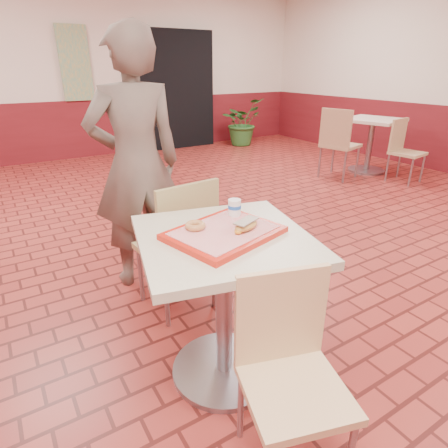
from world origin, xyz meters
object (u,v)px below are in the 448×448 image
ring_donut (195,226)px  chair_second_left (338,140)px  chair_main_front (289,364)px  second_table (371,136)px  chair_second_front (403,147)px  serving_tray (224,233)px  main_table (224,285)px  paper_cup (235,207)px  customer (137,165)px  potted_plant (242,122)px  long_john_donut (246,225)px  chair_main_back (181,241)px

ring_donut → chair_second_left: 4.27m
chair_main_front → second_table: bearing=52.3°
chair_second_front → serving_tray: bearing=-164.0°
main_table → chair_main_front: (-0.01, -0.52, -0.09)m
serving_tray → ring_donut: (-0.11, 0.08, 0.03)m
paper_cup → chair_second_left: 4.03m
main_table → customer: (0.00, 1.19, 0.36)m
chair_second_left → second_table: bearing=-103.1°
main_table → potted_plant: (3.72, 5.29, -0.09)m
paper_cup → second_table: (4.06, 2.30, -0.35)m
chair_second_front → chair_main_front: bearing=-158.5°
customer → paper_cup: customer is taller
chair_main_front → long_john_donut: (0.10, 0.46, 0.41)m
chair_second_left → serving_tray: bearing=110.3°
main_table → serving_tray: bearing=90.0°
serving_tray → second_table: serving_tray is taller
customer → long_john_donut: bearing=98.6°
main_table → serving_tray: 0.29m
customer → paper_cup: (0.14, -1.06, -0.01)m
chair_main_front → chair_main_back: (0.09, 1.17, 0.05)m
main_table → chair_second_left: chair_second_left is taller
main_table → ring_donut: size_ratio=8.49×
customer → chair_second_left: 3.68m
serving_tray → chair_second_left: 4.22m
customer → second_table: size_ratio=2.23×
long_john_donut → second_table: long_john_donut is taller
chair_main_front → customer: 1.77m
serving_tray → chair_second_front: chair_second_front is taller
ring_donut → chair_second_front: (4.28, 1.75, -0.39)m
paper_cup → ring_donut: bearing=-169.1°
serving_tray → second_table: 4.87m
potted_plant → customer: bearing=-132.2°
chair_main_back → chair_second_left: 3.81m
customer → ring_donut: 1.12m
second_table → chair_second_front: 0.60m
long_john_donut → potted_plant: bearing=55.8°
ring_donut → second_table: 4.92m
long_john_donut → chair_second_front: 4.52m
ring_donut → long_john_donut: 0.24m
long_john_donut → paper_cup: 0.19m
second_table → potted_plant: potted_plant is taller
main_table → chair_main_back: 0.66m
chair_second_front → potted_plant: potted_plant is taller
chair_main_front → potted_plant: 6.91m
chair_main_back → potted_plant: 5.91m
paper_cup → chair_second_front: bearing=23.0°
main_table → long_john_donut: (0.09, -0.05, 0.32)m
customer → chair_second_front: customer is taller
main_table → paper_cup: paper_cup is taller
chair_second_left → potted_plant: bearing=-20.0°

